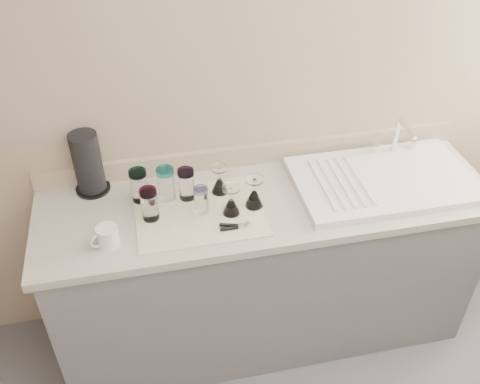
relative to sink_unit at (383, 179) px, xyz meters
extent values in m
cube|color=tan|center=(-0.55, 0.30, 0.33)|extent=(3.50, 0.04, 2.50)
cube|color=slate|center=(-0.55, 0.00, -0.49)|extent=(2.00, 0.60, 0.86)
cube|color=gray|center=(-0.55, 0.00, -0.04)|extent=(2.06, 0.62, 0.04)
cube|color=white|center=(0.00, 0.00, 0.00)|extent=(0.82, 0.50, 0.03)
cylinder|color=silver|center=(0.14, 0.20, 0.11)|extent=(0.02, 0.02, 0.18)
cylinder|color=silver|center=(0.14, 0.12, 0.19)|extent=(0.02, 0.16, 0.02)
cylinder|color=silver|center=(0.04, 0.20, 0.04)|extent=(0.03, 0.03, 0.04)
cylinder|color=silver|center=(0.24, 0.20, 0.04)|extent=(0.03, 0.03, 0.04)
cube|color=white|center=(-0.87, -0.04, -0.02)|extent=(0.55, 0.42, 0.01)
cylinder|color=white|center=(-1.11, 0.10, 0.06)|extent=(0.07, 0.07, 0.14)
cylinder|color=teal|center=(-1.11, 0.10, 0.13)|extent=(0.08, 0.08, 0.02)
cylinder|color=white|center=(-0.99, 0.09, 0.06)|extent=(0.07, 0.07, 0.14)
cylinder|color=#25B1B6|center=(-0.99, 0.09, 0.14)|extent=(0.08, 0.08, 0.02)
cylinder|color=white|center=(-0.91, 0.07, 0.05)|extent=(0.07, 0.07, 0.13)
cylinder|color=purple|center=(-0.91, 0.07, 0.13)|extent=(0.07, 0.07, 0.02)
cylinder|color=white|center=(-1.08, -0.03, 0.05)|extent=(0.07, 0.07, 0.13)
cylinder|color=#CD1D76|center=(-1.08, -0.03, 0.13)|extent=(0.08, 0.08, 0.02)
cylinder|color=white|center=(-0.86, -0.03, 0.04)|extent=(0.06, 0.06, 0.11)
cylinder|color=#A48EE6|center=(-0.86, -0.03, 0.11)|extent=(0.06, 0.06, 0.02)
cone|color=white|center=(-0.76, 0.08, 0.02)|extent=(0.07, 0.07, 0.07)
cylinder|color=white|center=(-0.76, 0.08, 0.09)|extent=(0.01, 0.01, 0.06)
cylinder|color=white|center=(-0.76, 0.08, 0.12)|extent=(0.07, 0.07, 0.01)
cone|color=white|center=(-0.73, -0.07, 0.02)|extent=(0.08, 0.08, 0.07)
cylinder|color=white|center=(-0.73, -0.07, 0.09)|extent=(0.01, 0.01, 0.06)
cylinder|color=white|center=(-0.73, -0.07, 0.12)|extent=(0.08, 0.08, 0.01)
cone|color=white|center=(-0.63, -0.04, 0.03)|extent=(0.08, 0.08, 0.08)
cylinder|color=white|center=(-0.63, -0.04, 0.10)|extent=(0.01, 0.01, 0.06)
cylinder|color=white|center=(-0.63, -0.04, 0.13)|extent=(0.08, 0.08, 0.01)
cube|color=silver|center=(-0.70, -0.18, 0.00)|extent=(0.05, 0.03, 0.02)
cylinder|color=black|center=(-0.75, -0.18, 0.00)|extent=(0.10, 0.02, 0.02)
cylinder|color=black|center=(-0.75, -0.16, 0.00)|extent=(0.10, 0.04, 0.02)
cylinder|color=silver|center=(-1.25, -0.15, 0.03)|extent=(0.12, 0.12, 0.09)
torus|color=silver|center=(-1.30, -0.17, 0.03)|extent=(0.07, 0.04, 0.07)
cylinder|color=black|center=(-1.32, 0.23, -0.01)|extent=(0.16, 0.16, 0.01)
cylinder|color=black|center=(-1.32, 0.23, 0.13)|extent=(0.13, 0.13, 0.28)
camera|label=1|loc=(-1.07, -1.80, 1.49)|focal=40.00mm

